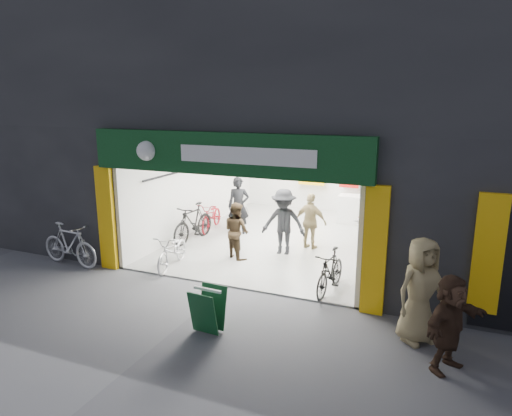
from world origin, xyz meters
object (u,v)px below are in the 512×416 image
Objects in this scene: bike_right_front at (330,272)px; parked_bike at (70,245)px; sandwich_board at (208,309)px; pedestrian_near at (420,290)px; bike_left_front at (173,251)px.

parked_bike reaches higher than bike_right_front.
pedestrian_near is at bearing 21.19° from sandwich_board.
pedestrian_near is (8.46, -0.53, 0.39)m from parked_bike.
sandwich_board is at bearing -56.08° from bike_left_front.
parked_bike reaches higher than bike_left_front.
sandwich_board is at bearing 154.13° from pedestrian_near.
bike_left_front is 2.66m from parked_bike.
bike_right_front is (4.04, 0.00, 0.04)m from bike_left_front.
pedestrian_near reaches higher than sandwich_board.
parked_bike is 0.98× the size of pedestrian_near.
sandwich_board is at bearing -103.46° from parked_bike.
pedestrian_near is 2.30× the size of sandwich_board.
bike_right_front is 2.43m from pedestrian_near.
bike_left_front reaches higher than sandwich_board.
bike_left_front is at bearing -64.73° from parked_bike.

